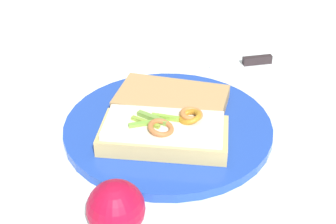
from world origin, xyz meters
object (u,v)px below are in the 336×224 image
Objects in this scene: sandwich at (164,132)px; bread_slice_side at (172,99)px; apple_1 at (116,209)px; knife at (251,61)px; plate at (168,127)px.

bread_slice_side is (0.10, 0.02, -0.01)m from sandwich.
apple_1 reaches higher than bread_slice_side.
apple_1 reaches higher than sandwich.
sandwich is 0.10m from bread_slice_side.
knife is at bearing -114.70° from sandwich.
apple_1 is (-0.21, -0.01, 0.03)m from plate.
sandwich is 0.32m from knife.
sandwich is at bearing -167.45° from plate.
sandwich is 0.16m from apple_1.
plate is 1.83× the size of bread_slice_side.
knife is at bearing -117.96° from bread_slice_side.
apple_1 is (-0.16, 0.00, 0.00)m from sandwich.
bread_slice_side is 0.26m from apple_1.
knife is (0.26, -0.08, -0.00)m from plate.
bread_slice_side is 1.53× the size of knife.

